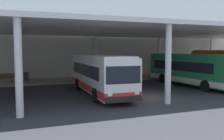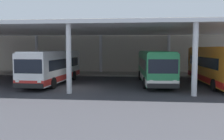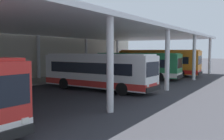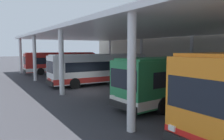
% 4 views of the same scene
% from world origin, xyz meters
% --- Properties ---
extents(ground_plane, '(200.00, 200.00, 0.00)m').
position_xyz_m(ground_plane, '(0.00, 0.00, 0.00)').
color(ground_plane, '#333338').
extents(platform_kerb, '(42.00, 4.50, 0.18)m').
position_xyz_m(platform_kerb, '(0.00, 11.75, 0.09)').
color(platform_kerb, gray).
rests_on(platform_kerb, ground).
extents(station_building_facade, '(48.00, 1.60, 7.63)m').
position_xyz_m(station_building_facade, '(0.00, 15.00, 3.81)').
color(station_building_facade, beige).
rests_on(station_building_facade, ground).
extents(canopy_shelter, '(40.00, 17.00, 5.55)m').
position_xyz_m(canopy_shelter, '(0.00, 5.50, 5.29)').
color(canopy_shelter, silver).
rests_on(canopy_shelter, ground).
extents(bus_second_bay, '(2.94, 10.60, 3.17)m').
position_xyz_m(bus_second_bay, '(-3.07, 2.67, 1.66)').
color(bus_second_bay, white).
rests_on(bus_second_bay, ground).
extents(bus_middle_bay, '(3.17, 10.66, 3.17)m').
position_xyz_m(bus_middle_bay, '(6.81, 3.71, 1.66)').
color(bus_middle_bay, '#28844C').
rests_on(bus_middle_bay, ground).
extents(bus_far_bay, '(2.98, 11.41, 3.57)m').
position_xyz_m(bus_far_bay, '(12.36, 3.15, 1.84)').
color(bus_far_bay, orange).
rests_on(bus_far_bay, ground).
extents(bench_waiting, '(1.80, 0.45, 0.92)m').
position_xyz_m(bench_waiting, '(-10.49, 11.82, 0.66)').
color(bench_waiting, brown).
rests_on(bench_waiting, platform_kerb).
extents(trash_bin, '(0.52, 0.52, 0.98)m').
position_xyz_m(trash_bin, '(-8.43, 11.86, 0.68)').
color(trash_bin, '#33383D').
rests_on(trash_bin, platform_kerb).
extents(banner_sign, '(0.70, 0.12, 3.20)m').
position_xyz_m(banner_sign, '(14.42, 10.94, 1.98)').
color(banner_sign, '#B2B2B7').
rests_on(banner_sign, platform_kerb).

